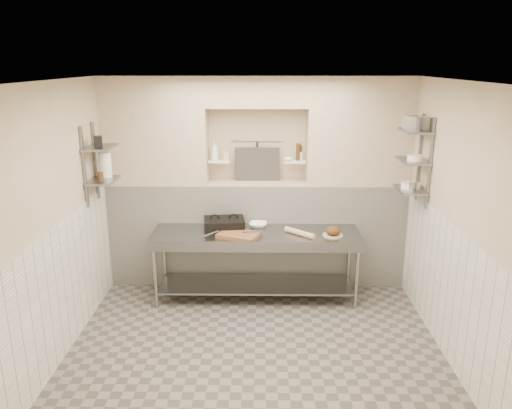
{
  "coord_description": "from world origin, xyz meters",
  "views": [
    {
      "loc": [
        0.07,
        -4.74,
        2.98
      ],
      "look_at": [
        -0.0,
        0.9,
        1.35
      ],
      "focal_mm": 35.0,
      "sensor_mm": 36.0,
      "label": 1
    }
  ],
  "objects_px": {
    "cutting_board": "(239,235)",
    "bottle_soap": "(215,151)",
    "rolling_pin": "(300,233)",
    "bowl_alcove": "(288,159)",
    "prep_table": "(256,252)",
    "panini_press": "(224,224)",
    "jug_left": "(105,165)",
    "bread_loaf": "(333,231)",
    "mixing_bowl": "(258,225)"
  },
  "relations": [
    {
      "from": "bread_loaf",
      "to": "bottle_soap",
      "type": "bearing_deg",
      "value": 155.86
    },
    {
      "from": "prep_table",
      "to": "rolling_pin",
      "type": "height_order",
      "value": "rolling_pin"
    },
    {
      "from": "prep_table",
      "to": "rolling_pin",
      "type": "bearing_deg",
      "value": -9.75
    },
    {
      "from": "prep_table",
      "to": "mixing_bowl",
      "type": "distance_m",
      "value": 0.37
    },
    {
      "from": "panini_press",
      "to": "jug_left",
      "type": "bearing_deg",
      "value": 178.27
    },
    {
      "from": "rolling_pin",
      "to": "bread_loaf",
      "type": "xyz_separation_m",
      "value": [
        0.41,
        -0.02,
        0.03
      ]
    },
    {
      "from": "cutting_board",
      "to": "bread_loaf",
      "type": "relative_size",
      "value": 2.66
    },
    {
      "from": "cutting_board",
      "to": "bowl_alcove",
      "type": "height_order",
      "value": "bowl_alcove"
    },
    {
      "from": "cutting_board",
      "to": "panini_press",
      "type": "bearing_deg",
      "value": 125.89
    },
    {
      "from": "cutting_board",
      "to": "bottle_soap",
      "type": "relative_size",
      "value": 1.93
    },
    {
      "from": "mixing_bowl",
      "to": "bottle_soap",
      "type": "distance_m",
      "value": 1.13
    },
    {
      "from": "panini_press",
      "to": "rolling_pin",
      "type": "height_order",
      "value": "panini_press"
    },
    {
      "from": "bowl_alcove",
      "to": "rolling_pin",
      "type": "bearing_deg",
      "value": -78.31
    },
    {
      "from": "panini_press",
      "to": "jug_left",
      "type": "relative_size",
      "value": 1.82
    },
    {
      "from": "rolling_pin",
      "to": "panini_press",
      "type": "bearing_deg",
      "value": 166.82
    },
    {
      "from": "rolling_pin",
      "to": "bowl_alcove",
      "type": "xyz_separation_m",
      "value": [
        -0.13,
        0.62,
        0.8
      ]
    },
    {
      "from": "bread_loaf",
      "to": "bottle_soap",
      "type": "distance_m",
      "value": 1.86
    },
    {
      "from": "bottle_soap",
      "to": "jug_left",
      "type": "xyz_separation_m",
      "value": [
        -1.28,
        -0.56,
        -0.07
      ]
    },
    {
      "from": "prep_table",
      "to": "panini_press",
      "type": "height_order",
      "value": "panini_press"
    },
    {
      "from": "rolling_pin",
      "to": "bottle_soap",
      "type": "relative_size",
      "value": 1.79
    },
    {
      "from": "rolling_pin",
      "to": "mixing_bowl",
      "type": "bearing_deg",
      "value": 148.04
    },
    {
      "from": "bowl_alcove",
      "to": "jug_left",
      "type": "height_order",
      "value": "jug_left"
    },
    {
      "from": "mixing_bowl",
      "to": "jug_left",
      "type": "height_order",
      "value": "jug_left"
    },
    {
      "from": "mixing_bowl",
      "to": "rolling_pin",
      "type": "distance_m",
      "value": 0.61
    },
    {
      "from": "rolling_pin",
      "to": "bowl_alcove",
      "type": "bearing_deg",
      "value": 101.69
    },
    {
      "from": "cutting_board",
      "to": "bottle_soap",
      "type": "height_order",
      "value": "bottle_soap"
    },
    {
      "from": "mixing_bowl",
      "to": "bread_loaf",
      "type": "relative_size",
      "value": 1.29
    },
    {
      "from": "rolling_pin",
      "to": "bottle_soap",
      "type": "height_order",
      "value": "bottle_soap"
    },
    {
      "from": "panini_press",
      "to": "bread_loaf",
      "type": "bearing_deg",
      "value": -16.94
    },
    {
      "from": "prep_table",
      "to": "rolling_pin",
      "type": "distance_m",
      "value": 0.62
    },
    {
      "from": "bread_loaf",
      "to": "panini_press",
      "type": "bearing_deg",
      "value": 169.98
    },
    {
      "from": "panini_press",
      "to": "bread_loaf",
      "type": "relative_size",
      "value": 3.03
    },
    {
      "from": "panini_press",
      "to": "prep_table",
      "type": "bearing_deg",
      "value": -24.45
    },
    {
      "from": "bottle_soap",
      "to": "bowl_alcove",
      "type": "relative_size",
      "value": 1.96
    },
    {
      "from": "bread_loaf",
      "to": "bowl_alcove",
      "type": "distance_m",
      "value": 1.13
    },
    {
      "from": "prep_table",
      "to": "cutting_board",
      "type": "xyz_separation_m",
      "value": [
        -0.21,
        -0.15,
        0.28
      ]
    },
    {
      "from": "rolling_pin",
      "to": "jug_left",
      "type": "xyz_separation_m",
      "value": [
        -2.38,
        0.09,
        0.83
      ]
    },
    {
      "from": "bread_loaf",
      "to": "bowl_alcove",
      "type": "xyz_separation_m",
      "value": [
        -0.54,
        0.64,
        0.76
      ]
    },
    {
      "from": "mixing_bowl",
      "to": "prep_table",
      "type": "bearing_deg",
      "value": -96.16
    },
    {
      "from": "bottle_soap",
      "to": "bowl_alcove",
      "type": "bearing_deg",
      "value": -1.82
    },
    {
      "from": "panini_press",
      "to": "mixing_bowl",
      "type": "xyz_separation_m",
      "value": [
        0.44,
        0.1,
        -0.04
      ]
    },
    {
      "from": "bottle_soap",
      "to": "bread_loaf",
      "type": "bearing_deg",
      "value": -24.14
    },
    {
      "from": "mixing_bowl",
      "to": "jug_left",
      "type": "xyz_separation_m",
      "value": [
        -1.86,
        -0.23,
        0.83
      ]
    },
    {
      "from": "cutting_board",
      "to": "bread_loaf",
      "type": "bearing_deg",
      "value": 1.81
    },
    {
      "from": "panini_press",
      "to": "mixing_bowl",
      "type": "height_order",
      "value": "panini_press"
    },
    {
      "from": "mixing_bowl",
      "to": "bottle_soap",
      "type": "xyz_separation_m",
      "value": [
        -0.58,
        0.33,
        0.91
      ]
    },
    {
      "from": "prep_table",
      "to": "panini_press",
      "type": "relative_size",
      "value": 4.74
    },
    {
      "from": "bowl_alcove",
      "to": "bottle_soap",
      "type": "bearing_deg",
      "value": 178.18
    },
    {
      "from": "panini_press",
      "to": "jug_left",
      "type": "distance_m",
      "value": 1.64
    },
    {
      "from": "bottle_soap",
      "to": "bowl_alcove",
      "type": "distance_m",
      "value": 0.97
    }
  ]
}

